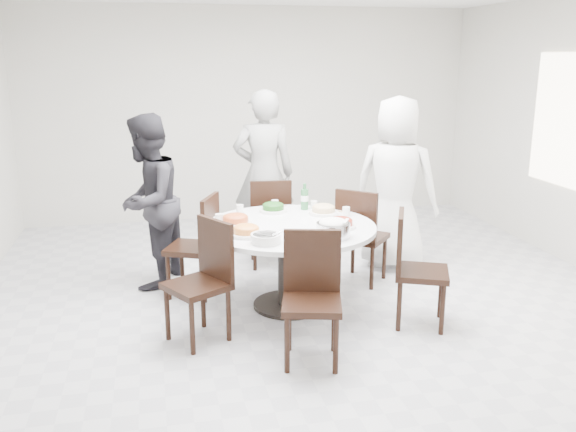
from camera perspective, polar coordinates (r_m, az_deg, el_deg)
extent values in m
cube|color=silver|center=(5.75, 1.66, -7.40)|extent=(6.00, 6.00, 0.01)
cube|color=beige|center=(8.29, -3.44, 9.45)|extent=(6.00, 0.01, 2.80)
cube|color=beige|center=(2.64, 18.16, -2.95)|extent=(6.00, 0.01, 2.80)
cylinder|color=white|center=(5.37, 0.12, -4.73)|extent=(1.50, 1.50, 0.75)
cube|color=black|center=(5.99, 7.01, -1.77)|extent=(0.59, 0.59, 0.95)
cube|color=black|center=(6.42, -1.74, -0.51)|extent=(0.46, 0.46, 0.95)
cube|color=black|center=(5.68, -9.01, -2.76)|extent=(0.55, 0.55, 0.95)
cube|color=black|center=(4.76, -8.55, -6.24)|extent=(0.57, 0.57, 0.95)
cube|color=black|center=(4.39, 2.24, -7.94)|extent=(0.51, 0.51, 0.95)
cube|color=black|center=(5.11, 12.45, -4.96)|extent=(0.55, 0.55, 0.95)
imported|color=white|center=(6.36, 10.05, 3.00)|extent=(1.04, 0.98, 1.79)
imported|color=black|center=(6.70, -2.29, 3.99)|extent=(0.72, 0.53, 1.83)
imported|color=black|center=(5.92, -12.99, 1.30)|extent=(0.88, 0.98, 1.66)
cylinder|color=white|center=(5.70, -1.40, 0.72)|extent=(0.26, 0.26, 0.07)
cylinder|color=white|center=(5.63, 3.34, 0.55)|extent=(0.27, 0.27, 0.07)
cylinder|color=white|center=(5.30, -4.92, -0.38)|extent=(0.29, 0.29, 0.08)
cylinder|color=white|center=(5.20, 4.95, -0.75)|extent=(0.26, 0.26, 0.06)
cylinder|color=white|center=(4.96, -3.93, -1.45)|extent=(0.27, 0.27, 0.07)
cylinder|color=silver|center=(4.92, 4.25, -1.32)|extent=(0.27, 0.27, 0.12)
cylinder|color=white|center=(4.76, -2.08, -2.11)|extent=(0.24, 0.24, 0.07)
cylinder|color=#286536|center=(5.78, 1.56, 1.84)|extent=(0.07, 0.07, 0.25)
cylinder|color=white|center=(5.88, -0.98, 1.21)|extent=(0.07, 0.07, 0.08)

